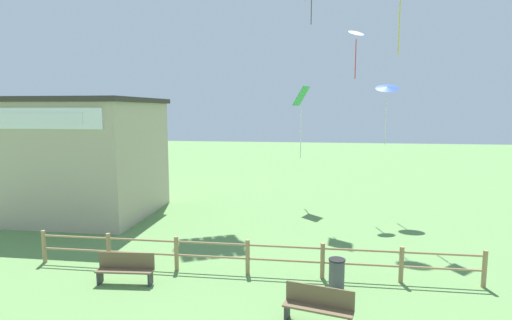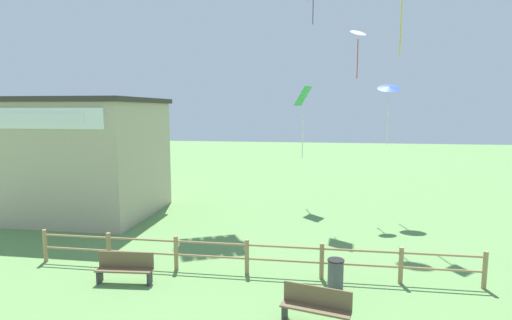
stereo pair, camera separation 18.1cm
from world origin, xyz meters
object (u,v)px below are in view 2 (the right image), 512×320
Objects in this scene: park_bench_near_fence at (316,305)px; trash_bin at (336,274)px; seaside_building at (84,156)px; park_bench_by_building at (125,267)px; kite_white_delta at (358,35)px; kite_blue_delta at (389,89)px; kite_green_diamond at (303,105)px.

park_bench_near_fence is 1.92× the size of trash_bin.
park_bench_near_fence is (11.75, -9.09, -2.48)m from seaside_building.
kite_white_delta is (7.84, 10.49, 8.63)m from park_bench_by_building.
park_bench_near_fence is at bearing -107.08° from kite_blue_delta.
seaside_building is at bearing 128.01° from park_bench_by_building.
trash_bin is at bearing 74.31° from park_bench_near_fence.
park_bench_near_fence is 13.12m from kite_blue_delta.
kite_blue_delta is (2.87, 9.18, 5.88)m from trash_bin.
seaside_building is 15.32m from kite_white_delta.
park_bench_by_building is 0.70× the size of kite_white_delta.
trash_bin is (6.45, 0.47, -0.03)m from park_bench_by_building.
seaside_building is 3.97× the size of park_bench_near_fence.
park_bench_by_building is 13.42m from kite_green_diamond.
trash_bin is 0.30× the size of kite_blue_delta.
kite_white_delta is at bearing 80.77° from park_bench_near_fence.
kite_white_delta is (1.96, 12.07, 8.63)m from park_bench_near_fence.
kite_blue_delta is at bearing 45.99° from park_bench_by_building.
kite_green_diamond is (5.05, 11.33, 5.11)m from park_bench_by_building.
kite_white_delta reaches higher than trash_bin.
kite_blue_delta reaches higher than kite_green_diamond.
park_bench_near_fence is 6.08m from park_bench_by_building.
park_bench_near_fence is at bearing -15.02° from park_bench_by_building.
trash_bin is 0.37× the size of kite_white_delta.
park_bench_by_building reaches higher than trash_bin.
park_bench_by_building is 14.64m from kite_blue_delta.
trash_bin is (12.32, -7.05, -2.51)m from seaside_building.
kite_green_diamond is 4.66m from kite_blue_delta.
kite_white_delta reaches higher than park_bench_near_fence.
trash_bin is 0.23× the size of kite_green_diamond.
kite_white_delta reaches higher than park_bench_by_building.
park_bench_near_fence is 0.45× the size of kite_green_diamond.
seaside_building is at bearing 142.27° from park_bench_near_fence.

